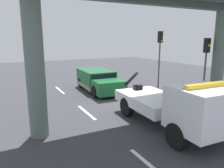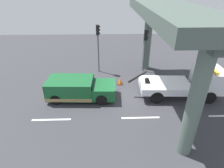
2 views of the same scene
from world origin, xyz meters
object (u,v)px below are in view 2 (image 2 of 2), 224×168
(towed_van_green, at_px, (78,89))
(traffic_light_far, at_px, (145,42))
(tow_truck_white, at_px, (190,82))
(traffic_light_near, at_px, (98,39))
(traffic_cone_orange, at_px, (120,81))

(towed_van_green, relative_size, traffic_light_far, 1.29)
(towed_van_green, bearing_deg, tow_truck_white, -0.24)
(tow_truck_white, distance_m, traffic_light_near, 8.94)
(tow_truck_white, height_order, traffic_light_far, traffic_light_far)
(traffic_light_near, bearing_deg, tow_truck_white, -33.89)
(tow_truck_white, distance_m, traffic_cone_orange, 5.73)
(traffic_light_far, distance_m, traffic_cone_orange, 4.64)
(tow_truck_white, bearing_deg, traffic_light_near, 146.11)
(towed_van_green, height_order, traffic_cone_orange, towed_van_green)
(tow_truck_white, xyz_separation_m, traffic_light_far, (-2.70, 4.84, 1.79))
(tow_truck_white, bearing_deg, traffic_light_far, 119.16)
(tow_truck_white, xyz_separation_m, towed_van_green, (-8.69, 0.04, -0.42))
(traffic_light_near, height_order, traffic_cone_orange, traffic_light_near)
(traffic_cone_orange, bearing_deg, tow_truck_white, -21.62)
(traffic_light_near, xyz_separation_m, traffic_light_far, (4.50, 0.00, -0.37))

